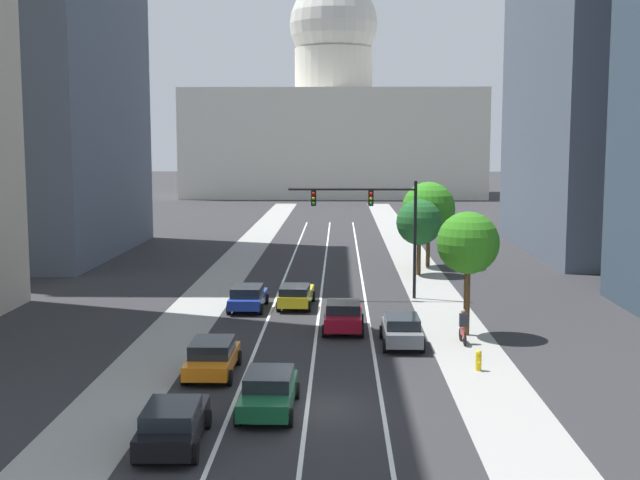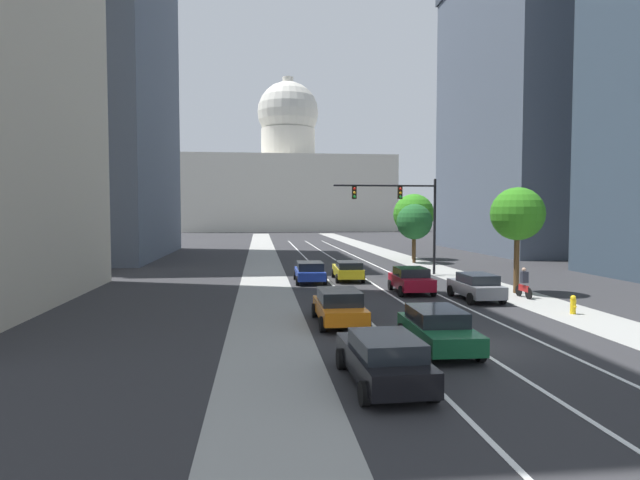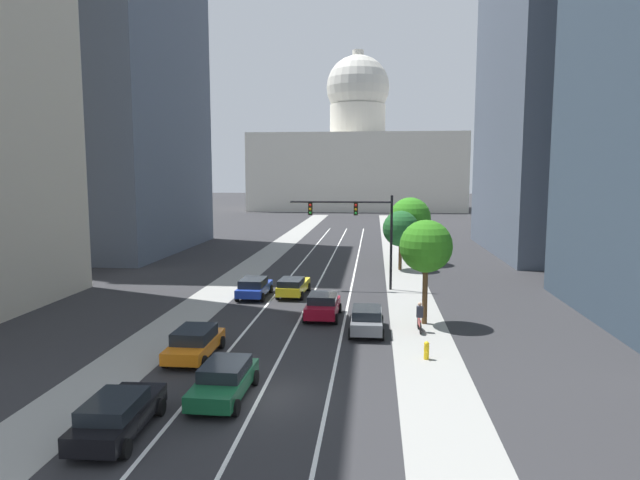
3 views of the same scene
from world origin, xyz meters
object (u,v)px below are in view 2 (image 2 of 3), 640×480
car_gray (476,286)px  car_black (384,358)px  fire_hydrant (573,304)px  street_tree_near_right (414,214)px  car_crimson (411,280)px  car_blue (310,271)px  car_green (438,328)px  traffic_signal_mast (405,206)px  car_yellow (348,270)px  street_tree_far_right (517,214)px  street_tree_mid_right (414,222)px  cyclist (524,283)px  car_orange (339,306)px  capitol_building (288,182)px

car_gray → car_black: car_gray is taller
fire_hydrant → street_tree_near_right: size_ratio=0.14×
car_crimson → street_tree_near_right: street_tree_near_right is taller
car_crimson → car_blue: bearing=47.4°
car_green → traffic_signal_mast: size_ratio=0.57×
car_black → car_gray: bearing=-33.9°
car_yellow → street_tree_far_right: 12.03m
car_gray → street_tree_mid_right: street_tree_mid_right is taller
street_tree_mid_right → street_tree_far_right: 18.99m
car_gray → car_black: 15.80m
fire_hydrant → car_crimson: bearing=128.4°
car_green → fire_hydrant: bearing=-56.0°
cyclist → car_black: bearing=138.0°
car_blue → car_yellow: size_ratio=0.96×
car_gray → street_tree_mid_right: size_ratio=0.75×
car_orange → fire_hydrant: car_orange is taller
fire_hydrant → car_blue: bearing=132.0°
capitol_building → car_crimson: 109.22m
street_tree_mid_right → street_tree_near_right: street_tree_near_right is taller
car_green → traffic_signal_mast: bearing=-11.4°
car_crimson → traffic_signal_mast: (2.09, 9.03, 4.48)m
capitol_building → car_black: (-4.19, -124.93, -12.03)m
car_crimson → car_orange: size_ratio=0.90×
car_blue → car_black: 21.74m
traffic_signal_mast → car_blue: bearing=-154.5°
traffic_signal_mast → street_tree_mid_right: bearing=68.9°
car_gray → car_blue: car_gray is taller
car_green → car_yellow: bearing=1.2°
street_tree_far_right → street_tree_near_right: 22.91m
fire_hydrant → street_tree_far_right: bearing=85.9°
car_blue → street_tree_near_right: street_tree_near_right is taller
street_tree_far_right → street_tree_mid_right: bearing=91.9°
car_black → street_tree_near_right: bearing=-19.6°
car_black → traffic_signal_mast: (7.68, 25.40, 4.51)m
car_crimson → fire_hydrant: size_ratio=4.48×
fire_hydrant → cyclist: (0.04, 4.79, 0.39)m
car_gray → cyclist: cyclist is taller
capitol_building → car_gray: 112.26m
car_black → street_tree_far_right: street_tree_far_right is taller
car_orange → street_tree_mid_right: bearing=-23.1°
car_crimson → capitol_building: bearing=1.9°
street_tree_far_right → traffic_signal_mast: bearing=113.2°
car_blue → fire_hydrant: bearing=-137.1°
fire_hydrant → street_tree_mid_right: 25.76m
car_orange → car_black: car_orange is taller
street_tree_mid_right → car_yellow: bearing=-124.9°
car_black → car_blue: bearing=-1.9°
fire_hydrant → cyclist: cyclist is taller
street_tree_mid_right → street_tree_near_right: bearing=74.4°
car_black → street_tree_mid_right: (11.23, 34.61, 3.14)m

